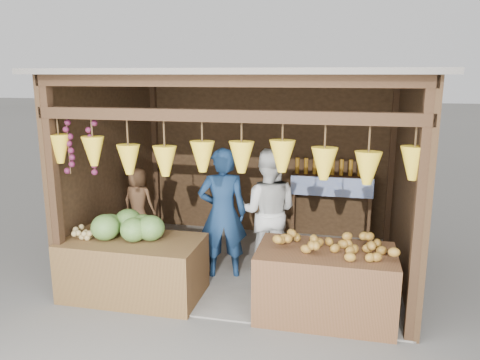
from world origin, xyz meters
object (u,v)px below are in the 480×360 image
counter_left (134,268)px  vendor_seated (138,202)px  woman_standing (268,212)px  counter_right (325,283)px  man_standing (223,214)px

counter_left → vendor_seated: bearing=111.1°
woman_standing → counter_left: bearing=35.2°
counter_right → woman_standing: woman_standing is taller
counter_right → counter_left: bearing=-179.7°
man_standing → woman_standing: (0.54, 0.27, -0.02)m
counter_left → counter_right: 2.25m
man_standing → vendor_seated: man_standing is taller
counter_left → counter_right: (2.25, 0.01, 0.03)m
woman_standing → vendor_seated: size_ratio=1.70×
counter_left → counter_right: bearing=0.3°
woman_standing → vendor_seated: woman_standing is taller
counter_right → woman_standing: bearing=128.0°
counter_left → man_standing: (0.90, 0.77, 0.50)m
counter_right → woman_standing: size_ratio=0.88×
counter_left → woman_standing: 1.84m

